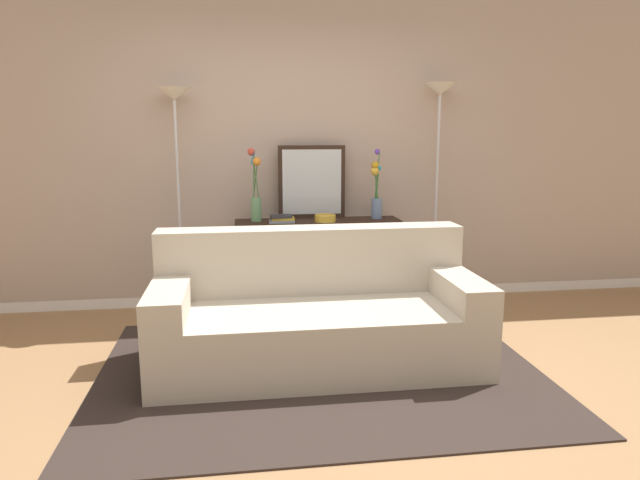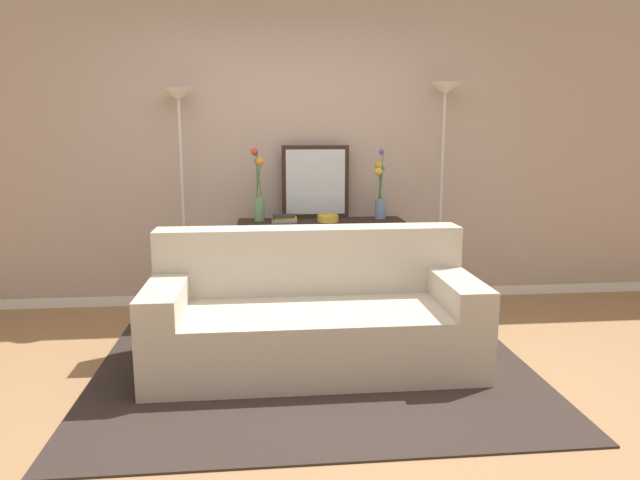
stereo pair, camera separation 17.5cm
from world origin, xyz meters
The scene contains 13 objects.
ground_plane centered at (0.00, 0.00, -0.01)m, with size 16.00×16.00×0.02m, color #9E754C.
back_wall centered at (0.00, 2.00, 1.45)m, with size 12.00×0.15×2.90m.
area_rug centered at (0.10, 0.34, 0.01)m, with size 2.82×2.12×0.01m.
couch centered at (0.10, 0.51, 0.31)m, with size 2.12×0.93×0.88m.
console_table centered at (0.27, 1.69, 0.55)m, with size 1.41×0.33×0.79m.
floor_lamp_left centered at (-0.89, 1.73, 1.48)m, with size 0.28×0.28×1.88m.
floor_lamp_right centered at (1.34, 1.73, 1.53)m, with size 0.28×0.28×1.94m.
wall_mirror centered at (0.24, 1.82, 1.10)m, with size 0.58×0.02×0.63m.
vase_tall_flowers centered at (-0.25, 1.70, 1.07)m, with size 0.11×0.14×0.61m.
vase_short_flowers centered at (0.79, 1.71, 1.02)m, with size 0.11×0.11×0.60m.
fruit_bowl centered at (0.32, 1.59, 0.82)m, with size 0.18×0.18×0.06m.
book_stack centered at (-0.04, 1.59, 0.82)m, with size 0.21×0.13×0.06m.
book_row_under_console centered at (-0.15, 1.69, 0.06)m, with size 0.30×0.17×0.12m.
Camera 1 is at (-0.39, -3.09, 1.53)m, focal length 31.95 mm.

